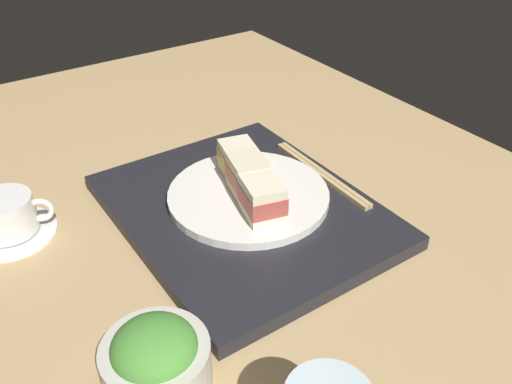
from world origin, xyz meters
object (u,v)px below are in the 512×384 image
Objects in this scene: sandwich_plate at (250,197)px; sandwich_far at (239,160)px; sandwich_middle at (250,177)px; coffee_cup at (8,218)px; sandwich_near at (262,198)px; chopsticks_pair at (321,174)px; salad_bowl at (156,359)px.

sandwich_plate is 6.23cm from sandwich_far.
coffee_cup is at bearing 64.62° from sandwich_middle.
sandwich_middle is at bearing -16.13° from sandwich_near.
sandwich_far reaches higher than chopsticks_pair.
sandwich_far is at bearing -16.13° from sandwich_near.
sandwich_near is 5.41cm from sandwich_middle.
coffee_cup reaches higher than chopsticks_pair.
sandwich_plate is at bearing -90.00° from sandwich_middle.
salad_bowl is at bearing 133.76° from sandwich_far.
sandwich_near is at bearing 163.87° from sandwich_far.
chopsticks_pair is at bearing -92.90° from sandwich_middle.
salad_bowl is 0.51× the size of chopsticks_pair.
sandwich_middle is 0.35× the size of chopsticks_pair.
sandwich_near is (-5.19, 1.50, 3.32)cm from sandwich_plate.
sandwich_far is 33.37cm from coffee_cup.
sandwich_middle is at bearing 163.87° from sandwich_far.
coffee_cup is (14.43, 30.41, -3.37)cm from sandwich_middle.
sandwich_middle is at bearing 87.10° from chopsticks_pair.
sandwich_far is at bearing -46.24° from salad_bowl.
chopsticks_pair is (18.70, -37.00, -1.15)cm from salad_bowl.
coffee_cup is (19.62, 28.91, -3.34)cm from sandwich_near.
sandwich_plate is 3.13× the size of sandwich_middle.
sandwich_middle reaches higher than coffee_cup.
coffee_cup is (9.23, 31.92, -3.12)cm from sandwich_far.
sandwich_middle is 5.41cm from sandwich_far.
sandwich_near is 10.81cm from sandwich_far.
sandwich_far is 0.68× the size of salad_bowl.
salad_bowl is at bearing 122.04° from sandwich_near.
sandwich_near reaches higher than coffee_cup.
sandwich_middle is at bearing 90.00° from sandwich_plate.
sandwich_plate is at bearing -16.13° from sandwich_near.
salad_bowl is at bearing 128.73° from sandwich_middle.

